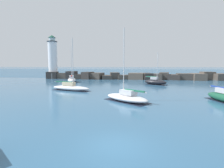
# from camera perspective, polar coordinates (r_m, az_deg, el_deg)

# --- Properties ---
(ground_plane) EXTENTS (600.00, 600.00, 0.00)m
(ground_plane) POSITION_cam_1_polar(r_m,az_deg,el_deg) (11.23, 1.45, -19.49)
(ground_plane) COLOR #336084
(open_sea_beyond) EXTENTS (400.00, 116.00, 0.01)m
(open_sea_beyond) POSITION_cam_1_polar(r_m,az_deg,el_deg) (118.17, 6.19, 4.04)
(open_sea_beyond) COLOR #235175
(open_sea_beyond) RESTS_ON ground
(breakwater_jetty) EXTENTS (59.53, 6.44, 2.54)m
(breakwater_jetty) POSITION_cam_1_polar(r_m,az_deg,el_deg) (58.17, 7.76, 2.56)
(breakwater_jetty) COLOR #383330
(breakwater_jetty) RESTS_ON ground
(lighthouse) EXTENTS (4.02, 4.02, 14.82)m
(lighthouse) POSITION_cam_1_polar(r_m,az_deg,el_deg) (64.35, -18.79, 7.52)
(lighthouse) COLOR gray
(lighthouse) RESTS_ON ground
(sailboat_moored_0) EXTENTS (8.24, 4.09, 9.67)m
(sailboat_moored_0) POSITION_cam_1_polar(r_m,az_deg,el_deg) (33.82, -13.41, -1.08)
(sailboat_moored_0) COLOR white
(sailboat_moored_0) RESTS_ON ground
(sailboat_moored_1) EXTENTS (3.11, 6.36, 10.78)m
(sailboat_moored_1) POSITION_cam_1_polar(r_m,az_deg,el_deg) (27.27, 32.79, -3.46)
(sailboat_moored_1) COLOR #195138
(sailboat_moored_1) RESTS_ON ground
(sailboat_moored_2) EXTENTS (4.67, 8.40, 9.84)m
(sailboat_moored_2) POSITION_cam_1_polar(r_m,az_deg,el_deg) (49.83, -13.02, 1.41)
(sailboat_moored_2) COLOR white
(sailboat_moored_2) RESTS_ON ground
(sailboat_moored_3) EXTENTS (5.77, 4.54, 7.79)m
(sailboat_moored_3) POSITION_cam_1_polar(r_m,az_deg,el_deg) (43.65, 13.93, 0.75)
(sailboat_moored_3) COLOR black
(sailboat_moored_3) RESTS_ON ground
(sailboat_moored_4) EXTENTS (6.72, 6.04, 9.66)m
(sailboat_moored_4) POSITION_cam_1_polar(r_m,az_deg,el_deg) (23.28, 4.77, -4.29)
(sailboat_moored_4) COLOR white
(sailboat_moored_4) RESTS_ON ground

